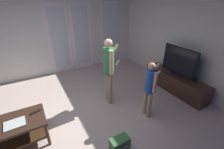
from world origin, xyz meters
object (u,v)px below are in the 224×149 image
object	(u,v)px
tv_stand	(175,83)
backpack	(120,144)
person_adult	(109,67)
laptop_closed	(15,124)
dvd_remote_slim	(36,112)
flat_screen_tv	(179,61)
person_child	(150,85)
coffee_table	(11,130)

from	to	relation	value
tv_stand	backpack	size ratio (longest dim) A/B	5.60
person_adult	laptop_closed	world-z (taller)	person_adult
tv_stand	dvd_remote_slim	bearing A→B (deg)	176.87
flat_screen_tv	person_child	world-z (taller)	person_child
coffee_table	person_child	bearing A→B (deg)	-11.46
person_child	backpack	size ratio (longest dim) A/B	3.82
tv_stand	person_child	size ratio (longest dim) A/B	1.46
backpack	dvd_remote_slim	size ratio (longest dim) A/B	1.86
coffee_table	person_child	xyz separation A→B (m)	(2.45, -0.50, 0.37)
person_child	backpack	world-z (taller)	person_child
coffee_table	person_adult	distance (m)	2.09
coffee_table	person_adult	bearing A→B (deg)	9.43
backpack	person_adult	bearing A→B (deg)	68.99
tv_stand	backpack	bearing A→B (deg)	-159.47
person_adult	laptop_closed	distance (m)	1.98
laptop_closed	dvd_remote_slim	world-z (taller)	dvd_remote_slim
tv_stand	laptop_closed	world-z (taller)	laptop_closed
laptop_closed	flat_screen_tv	bearing A→B (deg)	-2.99
flat_screen_tv	laptop_closed	size ratio (longest dim) A/B	3.19
flat_screen_tv	person_adult	size ratio (longest dim) A/B	0.63
person_adult	backpack	xyz separation A→B (m)	(-0.49, -1.27, -0.79)
person_child	dvd_remote_slim	distance (m)	2.14
dvd_remote_slim	backpack	bearing A→B (deg)	-63.40
person_adult	laptop_closed	xyz separation A→B (m)	(-1.90, -0.40, -0.42)
person_child	laptop_closed	world-z (taller)	person_child
coffee_table	laptop_closed	size ratio (longest dim) A/B	3.57
person_child	dvd_remote_slim	bearing A→B (deg)	164.20
person_child	tv_stand	bearing A→B (deg)	17.00
dvd_remote_slim	laptop_closed	bearing A→B (deg)	-175.41
coffee_table	tv_stand	bearing A→B (deg)	-1.54
backpack	laptop_closed	bearing A→B (deg)	148.21
person_adult	person_child	world-z (taller)	person_adult
flat_screen_tv	backpack	xyz separation A→B (m)	(-2.24, -0.84, -0.72)
coffee_table	dvd_remote_slim	bearing A→B (deg)	11.33
tv_stand	backpack	world-z (taller)	tv_stand
person_child	coffee_table	bearing A→B (deg)	168.54
tv_stand	person_adult	distance (m)	1.93
coffee_table	laptop_closed	distance (m)	0.18
laptop_closed	dvd_remote_slim	xyz separation A→B (m)	(0.32, 0.15, 0.00)
flat_screen_tv	person_adult	xyz separation A→B (m)	(-1.75, 0.43, 0.07)
coffee_table	backpack	xyz separation A→B (m)	(1.50, -0.94, -0.24)
coffee_table	dvd_remote_slim	xyz separation A→B (m)	(0.41, 0.08, 0.14)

